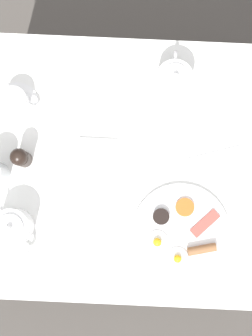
# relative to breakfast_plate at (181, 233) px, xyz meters

# --- Properties ---
(ground_plane) EXTENTS (8.00, 8.00, 0.00)m
(ground_plane) POSITION_rel_breakfast_plate_xyz_m (-0.19, -0.18, -0.76)
(ground_plane) COLOR #4C4742
(table) EXTENTS (0.83, 1.20, 0.75)m
(table) POSITION_rel_breakfast_plate_xyz_m (-0.19, -0.18, -0.08)
(table) COLOR white
(table) RESTS_ON ground_plane
(breakfast_plate) EXTENTS (0.30, 0.30, 0.04)m
(breakfast_plate) POSITION_rel_breakfast_plate_xyz_m (0.00, 0.00, 0.00)
(breakfast_plate) COLOR white
(breakfast_plate) RESTS_ON table
(teapot_near) EXTENTS (0.19, 0.11, 0.11)m
(teapot_near) POSITION_rel_breakfast_plate_xyz_m (-0.47, -0.04, 0.04)
(teapot_near) COLOR white
(teapot_near) RESTS_ON table
(teapot_far) EXTENTS (0.17, 0.12, 0.11)m
(teapot_far) POSITION_rel_breakfast_plate_xyz_m (0.00, -0.50, 0.04)
(teapot_far) COLOR white
(teapot_far) RESTS_ON table
(teacup_with_saucer_left) EXTENTS (0.14, 0.14, 0.07)m
(teacup_with_saucer_left) POSITION_rel_breakfast_plate_xyz_m (-0.38, -0.53, 0.02)
(teacup_with_saucer_left) COLOR white
(teacup_with_saucer_left) RESTS_ON table
(salt_grinder) EXTENTS (0.05, 0.05, 0.11)m
(salt_grinder) POSITION_rel_breakfast_plate_xyz_m (-0.20, -0.49, 0.05)
(salt_grinder) COLOR black
(salt_grinder) RESTS_ON table
(napkin_folded) EXTENTS (0.15, 0.12, 0.01)m
(napkin_folded) POSITION_rel_breakfast_plate_xyz_m (-0.20, -0.27, -0.00)
(napkin_folded) COLOR white
(napkin_folded) RESTS_ON table
(fork_by_plate) EXTENTS (0.07, 0.18, 0.00)m
(fork_by_plate) POSITION_rel_breakfast_plate_xyz_m (-0.25, 0.10, -0.01)
(fork_by_plate) COLOR silver
(fork_by_plate) RESTS_ON table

